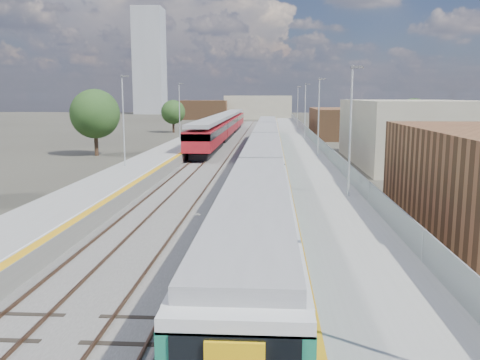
{
  "coord_description": "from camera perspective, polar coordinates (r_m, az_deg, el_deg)",
  "views": [
    {
      "loc": [
        2.05,
        -7.61,
        6.79
      ],
      "look_at": [
        0.35,
        20.13,
        2.2
      ],
      "focal_mm": 38.0,
      "sensor_mm": 36.0,
      "label": 1
    }
  ],
  "objects": [
    {
      "name": "ground",
      "position": [
        58.04,
        1.47,
        2.66
      ],
      "size": [
        320.0,
        320.0,
        0.0
      ],
      "primitive_type": "plane",
      "color": "#47443A",
      "rests_on": "ground"
    },
    {
      "name": "tree_c",
      "position": [
        97.09,
        -7.51,
        7.57
      ],
      "size": [
        4.52,
        4.52,
        6.12
      ],
      "color": "#382619",
      "rests_on": "ground"
    },
    {
      "name": "platform_right",
      "position": [
        60.51,
        6.57,
        3.38
      ],
      "size": [
        4.7,
        155.0,
        8.52
      ],
      "color": "slate",
      "rests_on": "ground"
    },
    {
      "name": "tracks",
      "position": [
        62.25,
        0.09,
        3.22
      ],
      "size": [
        8.96,
        160.0,
        0.17
      ],
      "color": "#4C3323",
      "rests_on": "ground"
    },
    {
      "name": "red_train",
      "position": [
        81.41,
        -1.82,
        6.18
      ],
      "size": [
        3.03,
        61.3,
        3.82
      ],
      "color": "black",
      "rests_on": "ground"
    },
    {
      "name": "ballast_bed",
      "position": [
        60.64,
        -0.57,
        2.98
      ],
      "size": [
        10.5,
        155.0,
        0.06
      ],
      "primitive_type": "cube",
      "color": "#565451",
      "rests_on": "ground"
    },
    {
      "name": "tree_b",
      "position": [
        60.77,
        -15.98,
        7.15
      ],
      "size": [
        5.63,
        5.63,
        7.63
      ],
      "color": "#382619",
      "rests_on": "ground"
    },
    {
      "name": "buildings",
      "position": [
        147.64,
        -4.41,
        10.87
      ],
      "size": [
        72.0,
        185.5,
        40.0
      ],
      "color": "brown",
      "rests_on": "ground"
    },
    {
      "name": "green_train",
      "position": [
        45.57,
        2.81,
        3.46
      ],
      "size": [
        2.71,
        75.42,
        2.98
      ],
      "color": "black",
      "rests_on": "ground"
    },
    {
      "name": "tree_d",
      "position": [
        82.57,
        18.88,
        7.01
      ],
      "size": [
        4.8,
        4.8,
        6.5
      ],
      "color": "#382619",
      "rests_on": "ground"
    },
    {
      "name": "platform_left",
      "position": [
        61.43,
        -6.92,
        3.45
      ],
      "size": [
        4.3,
        155.0,
        8.52
      ],
      "color": "slate",
      "rests_on": "ground"
    }
  ]
}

